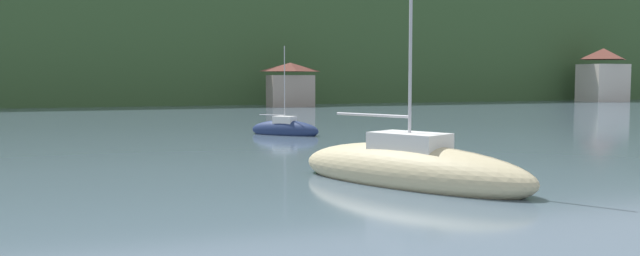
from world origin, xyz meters
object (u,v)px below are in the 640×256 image
Objects in this scene: shore_building_west at (290,85)px; shore_building_westcentral at (603,76)px; sailboat_far_2 at (285,130)px; sailboat_mid_0 at (409,169)px.

shore_building_westcentral is (49.28, 0.85, 1.27)m from shore_building_west.
shore_building_westcentral is 73.33m from sailboat_far_2.
sailboat_far_2 is (1.77, 18.36, -0.14)m from sailboat_mid_0.
sailboat_far_2 is at bearing -147.94° from shore_building_westcentral.
shore_building_westcentral is 0.69× the size of sailboat_mid_0.
shore_building_west is 49.31m from shore_building_westcentral.
shore_building_westcentral reaches higher than shore_building_west.
shore_building_west is at bearing -179.01° from shore_building_westcentral.
shore_building_west is at bearing 118.37° from sailboat_far_2.
shore_building_west is at bearing 139.20° from sailboat_mid_0.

